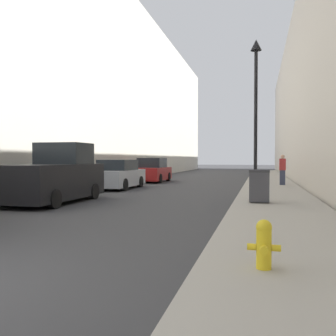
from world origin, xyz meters
The scene contains 9 objects.
sidewalk_right centered at (5.36, 18.00, 0.08)m, with size 3.01×60.00×0.15m.
building_left_glass centered at (-10.91, 26.00, 7.27)m, with size 12.00×60.00×14.53m.
fire_hydrant centered at (4.81, 1.99, 0.50)m, with size 0.44×0.33×0.67m.
trash_bin centered at (4.73, 9.91, 0.72)m, with size 0.68×0.67×1.11m.
lamppost centered at (4.56, 13.52, 4.38)m, with size 0.47×0.47×6.65m.
pickup_truck centered at (-2.74, 9.41, 0.96)m, with size 2.08×4.82×2.26m.
parked_sedan_near centered at (-2.82, 16.06, 0.74)m, with size 1.90×4.31×1.59m.
parked_sedan_far centered at (-2.65, 22.20, 0.78)m, with size 1.95×4.09×1.71m.
pedestrian_on_sidewalk centered at (6.00, 18.99, 1.02)m, with size 0.35×0.23×1.73m.
Camera 1 is at (4.75, -3.19, 1.64)m, focal length 40.00 mm.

